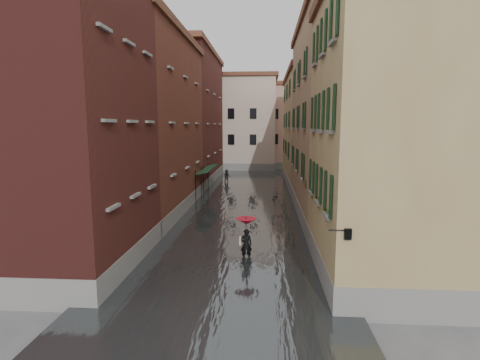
% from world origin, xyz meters
% --- Properties ---
extents(ground, '(120.00, 120.00, 0.00)m').
position_xyz_m(ground, '(0.00, 0.00, 0.00)').
color(ground, '#58585B').
rests_on(ground, ground).
extents(floodwater, '(10.00, 60.00, 0.20)m').
position_xyz_m(floodwater, '(0.00, 13.00, 0.10)').
color(floodwater, '#3D4244').
rests_on(floodwater, ground).
extents(building_left_near, '(6.00, 8.00, 13.00)m').
position_xyz_m(building_left_near, '(-7.00, -2.00, 6.50)').
color(building_left_near, maroon).
rests_on(building_left_near, ground).
extents(building_left_mid, '(6.00, 14.00, 12.50)m').
position_xyz_m(building_left_mid, '(-7.00, 9.00, 6.25)').
color(building_left_mid, maroon).
rests_on(building_left_mid, ground).
extents(building_left_far, '(6.00, 16.00, 14.00)m').
position_xyz_m(building_left_far, '(-7.00, 24.00, 7.00)').
color(building_left_far, maroon).
rests_on(building_left_far, ground).
extents(building_right_near, '(6.00, 8.00, 11.50)m').
position_xyz_m(building_right_near, '(7.00, -2.00, 5.75)').
color(building_right_near, '#9F7D52').
rests_on(building_right_near, ground).
extents(building_right_mid, '(6.00, 14.00, 13.00)m').
position_xyz_m(building_right_mid, '(7.00, 9.00, 6.50)').
color(building_right_mid, '#977B5B').
rests_on(building_right_mid, ground).
extents(building_right_far, '(6.00, 16.00, 11.50)m').
position_xyz_m(building_right_far, '(7.00, 24.00, 5.75)').
color(building_right_far, '#9F7D52').
rests_on(building_right_far, ground).
extents(building_end_cream, '(12.00, 9.00, 13.00)m').
position_xyz_m(building_end_cream, '(-3.00, 38.00, 6.50)').
color(building_end_cream, beige).
rests_on(building_end_cream, ground).
extents(building_end_pink, '(10.00, 9.00, 12.00)m').
position_xyz_m(building_end_pink, '(6.00, 40.00, 6.00)').
color(building_end_pink, '#D0A892').
rests_on(building_end_pink, ground).
extents(awning_near, '(1.09, 2.78, 2.80)m').
position_xyz_m(awning_near, '(-3.49, 13.40, 2.46)').
color(awning_near, '#16331F').
rests_on(awning_near, ground).
extents(awning_far, '(1.09, 3.00, 2.80)m').
position_xyz_m(awning_far, '(-3.49, 17.22, 2.47)').
color(awning_far, '#16331F').
rests_on(awning_far, ground).
extents(wall_lantern, '(0.71, 0.22, 0.35)m').
position_xyz_m(wall_lantern, '(4.33, -6.00, 3.01)').
color(wall_lantern, black).
rests_on(wall_lantern, ground).
extents(window_planters, '(0.59, 8.06, 0.84)m').
position_xyz_m(window_planters, '(4.12, -0.73, 3.51)').
color(window_planters, brown).
rests_on(window_planters, ground).
extents(pedestrian_main, '(1.01, 1.01, 2.06)m').
position_xyz_m(pedestrian_main, '(0.83, -0.54, 1.31)').
color(pedestrian_main, black).
rests_on(pedestrian_main, ground).
extents(pedestrian_far, '(0.81, 0.65, 1.59)m').
position_xyz_m(pedestrian_far, '(-2.52, 23.05, 0.79)').
color(pedestrian_far, black).
rests_on(pedestrian_far, ground).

